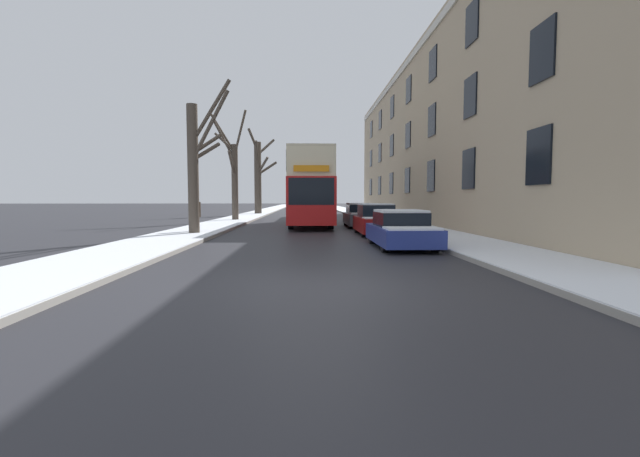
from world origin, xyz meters
TOP-DOWN VIEW (x-y plane):
  - ground_plane at (0.00, 0.00)m, footprint 320.00×320.00m
  - sidewalk_left at (-5.69, 53.00)m, footprint 2.97×130.00m
  - sidewalk_right at (5.69, 53.00)m, footprint 2.97×130.00m
  - terrace_facade_right at (11.67, 22.51)m, footprint 9.10×46.18m
  - bare_tree_left_0 at (-5.21, 11.53)m, footprint 2.05×1.85m
  - bare_tree_left_1 at (-5.62, 24.18)m, footprint 2.86×1.49m
  - bare_tree_left_2 at (-5.28, 38.12)m, footprint 2.89×3.74m
  - double_decker_bus at (0.08, 19.20)m, footprint 2.61×11.60m
  - parked_car_0 at (3.13, 6.56)m, footprint 1.86×4.37m
  - parked_car_1 at (3.13, 11.90)m, footprint 1.73×4.10m
  - parked_car_2 at (3.13, 17.65)m, footprint 1.79×4.40m
  - pedestrian_left_sidewalk at (-5.47, 12.50)m, footprint 0.39×0.39m

SIDE VIEW (x-z plane):
  - ground_plane at x=0.00m, z-range 0.00..0.00m
  - sidewalk_left at x=-5.69m, z-range 0.00..0.16m
  - sidewalk_right at x=5.69m, z-range 0.00..0.16m
  - parked_car_0 at x=3.13m, z-range -0.04..1.28m
  - parked_car_2 at x=3.13m, z-range -0.06..1.40m
  - parked_car_1 at x=3.13m, z-range -0.06..1.42m
  - pedestrian_left_sidewalk at x=-5.47m, z-range 0.09..1.88m
  - double_decker_bus at x=0.08m, z-range 0.29..4.79m
  - bare_tree_left_0 at x=-5.21m, z-range -0.22..6.86m
  - bare_tree_left_1 at x=-5.62m, z-range -0.46..7.68m
  - bare_tree_left_2 at x=-5.28m, z-range -0.16..8.85m
  - terrace_facade_right at x=11.67m, z-range 0.00..12.03m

